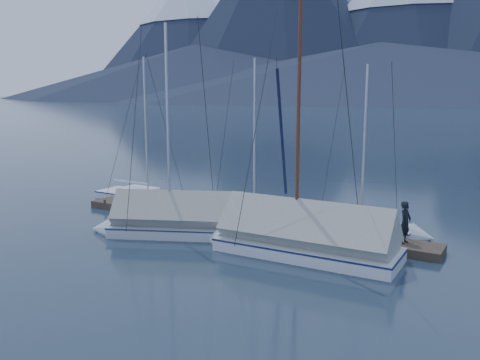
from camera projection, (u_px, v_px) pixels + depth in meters
name	position (u px, v px, depth m)	size (l,w,h in m)	color
ground	(217.00, 237.00, 22.10)	(1000.00, 1000.00, 0.00)	#172534
dock	(240.00, 224.00, 23.78)	(18.00, 1.50, 0.54)	#382D23
mooring_posts	(231.00, 218.00, 23.99)	(15.12, 1.52, 0.35)	#382D23
sailboat_open_left	(154.00, 199.00, 28.93)	(6.75, 2.90, 8.91)	white
sailboat_open_mid	(263.00, 212.00, 25.86)	(6.77, 3.33, 8.63)	silver
sailboat_open_right	(370.00, 229.00, 22.72)	(6.18, 2.64, 8.13)	silver
sailboat_covered_near	(292.00, 240.00, 19.76)	(8.20, 3.52, 10.59)	white
sailboat_covered_far	(167.00, 223.00, 22.43)	(7.34, 4.77, 9.94)	silver
person	(405.00, 222.00, 19.88)	(0.61, 0.40, 1.67)	black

